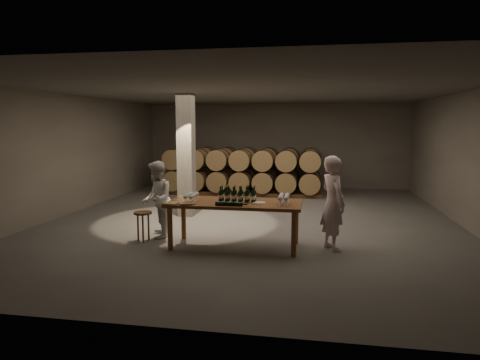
% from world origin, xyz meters
% --- Properties ---
extents(room, '(12.00, 12.00, 12.00)m').
position_xyz_m(room, '(-1.80, 0.20, 1.60)').
color(room, '#595653').
rests_on(room, ground).
extents(tasting_table, '(2.60, 1.10, 0.90)m').
position_xyz_m(tasting_table, '(0.00, -2.50, 0.80)').
color(tasting_table, brown).
rests_on(tasting_table, ground).
extents(barrel_stack_back, '(5.48, 0.95, 1.57)m').
position_xyz_m(barrel_stack_back, '(-0.96, 5.20, 0.83)').
color(barrel_stack_back, brown).
rests_on(barrel_stack_back, ground).
extents(barrel_stack_front, '(5.48, 0.95, 1.57)m').
position_xyz_m(barrel_stack_front, '(-0.96, 3.80, 0.83)').
color(barrel_stack_front, brown).
rests_on(barrel_stack_front, ground).
extents(bottle_cluster, '(0.73, 0.23, 0.32)m').
position_xyz_m(bottle_cluster, '(0.04, -2.43, 1.01)').
color(bottle_cluster, black).
rests_on(bottle_cluster, tasting_table).
extents(lying_bottles, '(0.61, 0.08, 0.08)m').
position_xyz_m(lying_bottles, '(-0.02, -2.91, 0.94)').
color(lying_bottles, black).
rests_on(lying_bottles, tasting_table).
extents(glass_cluster_left, '(0.19, 0.52, 0.17)m').
position_xyz_m(glass_cluster_left, '(-0.84, -2.61, 1.02)').
color(glass_cluster_left, silver).
rests_on(glass_cluster_left, tasting_table).
extents(glass_cluster_right, '(0.20, 0.53, 0.18)m').
position_xyz_m(glass_cluster_right, '(0.96, -2.56, 1.03)').
color(glass_cluster_right, silver).
rests_on(glass_cluster_right, tasting_table).
extents(plate, '(0.26, 0.26, 0.02)m').
position_xyz_m(plate, '(0.48, -2.55, 0.91)').
color(plate, silver).
rests_on(plate, tasting_table).
extents(notebook_near, '(0.29, 0.26, 0.03)m').
position_xyz_m(notebook_near, '(-0.86, -2.93, 0.92)').
color(notebook_near, olive).
rests_on(notebook_near, tasting_table).
extents(notebook_corner, '(0.29, 0.34, 0.03)m').
position_xyz_m(notebook_corner, '(-1.14, -2.91, 0.91)').
color(notebook_corner, olive).
rests_on(notebook_corner, tasting_table).
extents(pen, '(0.14, 0.04, 0.01)m').
position_xyz_m(pen, '(-0.72, -2.93, 0.91)').
color(pen, black).
rests_on(pen, tasting_table).
extents(stool, '(0.37, 0.37, 0.62)m').
position_xyz_m(stool, '(-1.94, -2.43, 0.51)').
color(stool, brown).
rests_on(stool, ground).
extents(person_man, '(0.70, 0.79, 1.82)m').
position_xyz_m(person_man, '(1.89, -2.34, 0.91)').
color(person_man, silver).
rests_on(person_man, ground).
extents(person_woman, '(0.84, 0.95, 1.64)m').
position_xyz_m(person_woman, '(-1.77, -2.08, 0.82)').
color(person_woman, silver).
rests_on(person_woman, ground).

